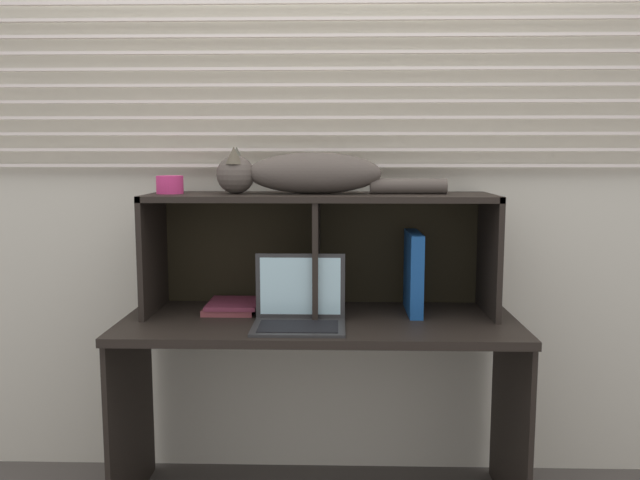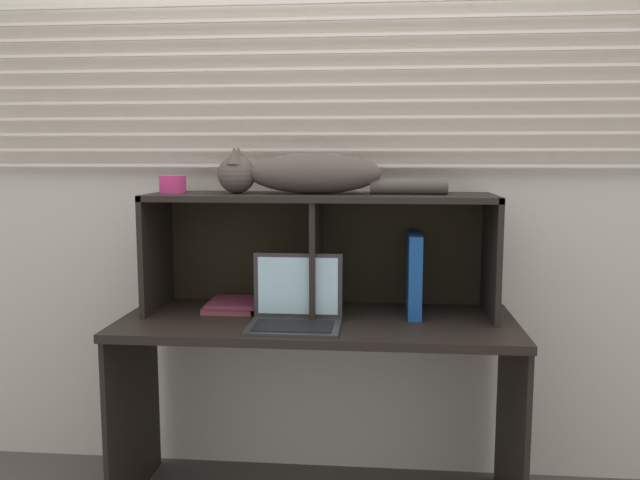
# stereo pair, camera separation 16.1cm
# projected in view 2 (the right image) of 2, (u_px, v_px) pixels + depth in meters

# --- Properties ---
(back_panel_with_blinds) EXTENTS (4.40, 0.08, 2.50)m
(back_panel_with_blinds) POSITION_uv_depth(u_px,v_px,m) (325.00, 164.00, 2.60)
(back_panel_with_blinds) COLOR beige
(back_panel_with_blinds) RESTS_ON ground
(desk) EXTENTS (1.41, 0.57, 0.71)m
(desk) POSITION_uv_depth(u_px,v_px,m) (317.00, 355.00, 2.37)
(desk) COLOR black
(desk) RESTS_ON ground
(hutch_shelf_unit) EXTENTS (1.26, 0.35, 0.44)m
(hutch_shelf_unit) POSITION_uv_depth(u_px,v_px,m) (320.00, 229.00, 2.45)
(hutch_shelf_unit) COLOR black
(hutch_shelf_unit) RESTS_ON desk
(cat) EXTENTS (0.84, 0.16, 0.17)m
(cat) POSITION_uv_depth(u_px,v_px,m) (304.00, 174.00, 2.39)
(cat) COLOR #4F4740
(cat) RESTS_ON hutch_shelf_unit
(laptop) EXTENTS (0.31, 0.23, 0.24)m
(laptop) POSITION_uv_depth(u_px,v_px,m) (295.00, 310.00, 2.25)
(laptop) COLOR #2C2C2C
(laptop) RESTS_ON desk
(binder_upright) EXTENTS (0.05, 0.25, 0.30)m
(binder_upright) POSITION_uv_depth(u_px,v_px,m) (414.00, 274.00, 2.40)
(binder_upright) COLOR #16478E
(binder_upright) RESTS_ON desk
(book_stack) EXTENTS (0.20, 0.21, 0.04)m
(book_stack) POSITION_uv_depth(u_px,v_px,m) (233.00, 305.00, 2.48)
(book_stack) COLOR brown
(book_stack) RESTS_ON desk
(small_basket) EXTENTS (0.10, 0.10, 0.07)m
(small_basket) POSITION_uv_depth(u_px,v_px,m) (173.00, 184.00, 2.45)
(small_basket) COLOR #D13374
(small_basket) RESTS_ON hutch_shelf_unit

